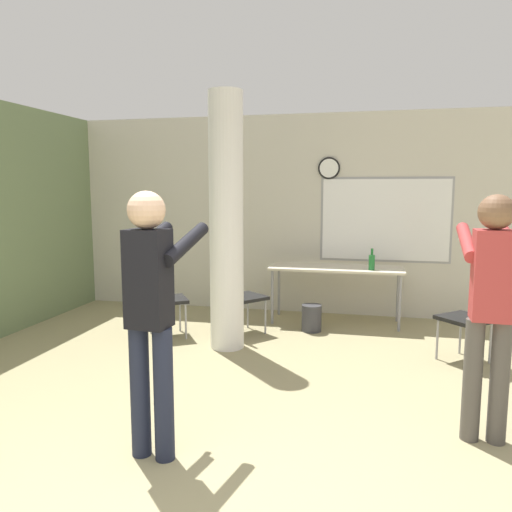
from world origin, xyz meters
TOP-DOWN VIEW (x-y plane):
  - wall_back at (0.02, 5.06)m, footprint 8.00×0.15m
  - support_pillar at (-0.71, 3.19)m, footprint 0.37×0.37m
  - folding_table at (0.39, 4.52)m, footprint 1.73×0.61m
  - bottle_on_table at (0.85, 4.39)m, footprint 0.08×0.08m
  - waste_bin at (0.14, 4.04)m, footprint 0.25×0.25m
  - chair_table_left at (-0.70, 3.71)m, footprint 0.62×0.62m
  - chair_near_pillar at (-1.59, 3.39)m, footprint 0.61×0.61m
  - chair_mid_room at (1.84, 3.23)m, footprint 0.62×0.62m
  - person_playing_front at (-0.54, 0.88)m, footprint 0.43×0.70m
  - person_playing_side at (1.64, 1.60)m, footprint 0.39×0.69m

SIDE VIEW (x-z plane):
  - waste_bin at x=0.14m, z-range 0.00..0.33m
  - chair_table_left at x=-0.70m, z-range 0.08..0.95m
  - chair_near_pillar at x=-1.59m, z-range 0.08..0.95m
  - chair_mid_room at x=1.84m, z-range 0.08..0.95m
  - folding_table at x=0.39m, z-range 0.32..1.07m
  - bottle_on_table at x=0.85m, z-range 0.71..0.99m
  - person_playing_side at x=1.64m, z-range 0.15..1.89m
  - person_playing_front at x=-0.54m, z-range 0.16..1.91m
  - wall_back at x=0.02m, z-range 0.00..2.80m
  - support_pillar at x=-0.71m, z-range 0.00..2.80m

